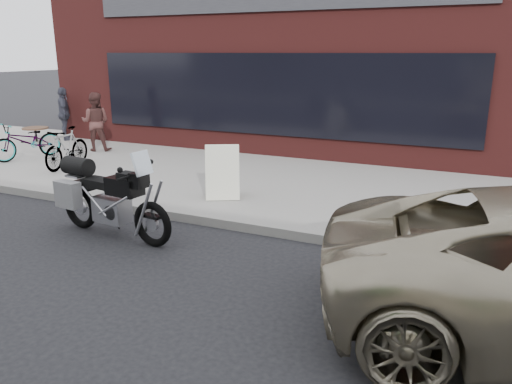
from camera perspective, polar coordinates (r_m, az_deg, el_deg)
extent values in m
cube|color=gray|center=(10.38, 7.28, 0.81)|extent=(44.00, 6.00, 0.15)
cube|color=#551D1B|center=(17.32, 8.34, 14.00)|extent=(14.00, 10.00, 4.50)
cube|color=black|center=(12.62, 1.51, 11.07)|extent=(10.00, 0.08, 2.00)
cube|color=#2B2A30|center=(12.63, 1.59, 21.06)|extent=(10.00, 0.08, 0.50)
torus|color=black|center=(8.41, -19.40, -1.70)|extent=(0.69, 0.19, 0.68)
torus|color=black|center=(7.34, -11.74, -3.61)|extent=(0.69, 0.19, 0.68)
cube|color=#B7B7BC|center=(7.86, -16.14, -1.90)|extent=(0.59, 0.36, 0.39)
cube|color=black|center=(7.54, -14.79, 0.66)|extent=(0.54, 0.38, 0.26)
cube|color=black|center=(7.91, -17.35, 1.00)|extent=(0.59, 0.34, 0.12)
cube|color=black|center=(8.19, -18.97, 0.77)|extent=(0.33, 0.26, 0.14)
cube|color=black|center=(7.30, -13.18, 1.34)|extent=(0.21, 0.26, 0.22)
cube|color=silver|center=(7.19, -12.90, 3.23)|extent=(0.18, 0.32, 0.34)
cylinder|color=black|center=(7.33, -13.62, 1.95)|extent=(0.11, 0.71, 0.03)
cube|color=#B7B7BC|center=(8.25, -19.60, 1.83)|extent=(0.32, 0.33, 0.03)
cube|color=slate|center=(8.12, -20.68, -0.26)|extent=(0.44, 0.23, 0.41)
cylinder|color=black|center=(8.22, -19.69, 2.79)|extent=(0.51, 0.34, 0.28)
cylinder|color=#B7B7BC|center=(8.28, -17.21, -1.63)|extent=(0.57, 0.14, 0.20)
imported|color=gray|center=(13.62, -24.68, 5.33)|extent=(1.08, 1.82, 0.90)
imported|color=gray|center=(12.21, -20.82, 4.74)|extent=(0.65, 1.58, 0.92)
cube|color=white|center=(8.96, -3.86, 2.22)|extent=(0.68, 0.55, 0.97)
cube|color=white|center=(9.21, -3.85, 2.59)|extent=(0.68, 0.55, 0.97)
cylinder|color=black|center=(16.25, -23.84, 5.96)|extent=(0.06, 0.06, 0.38)
cylinder|color=#4F3525|center=(16.22, -23.92, 6.69)|extent=(0.74, 0.74, 0.04)
imported|color=#4E2C29|center=(14.07, -17.86, 7.64)|extent=(0.93, 0.85, 1.55)
imported|color=#363744|center=(16.14, -21.07, 8.32)|extent=(0.94, 0.90, 1.57)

